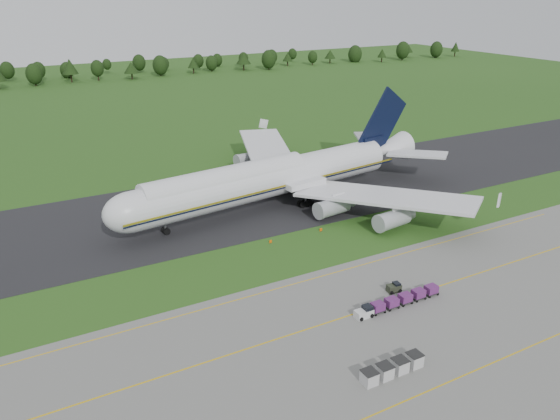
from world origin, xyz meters
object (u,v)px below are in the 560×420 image
aircraft (274,177)px  uld_row (392,368)px  baggage_train (397,301)px  utility_cart (394,288)px  edge_markers (296,236)px

aircraft → uld_row: aircraft is taller
baggage_train → uld_row: bearing=-131.8°
utility_cart → aircraft: bearing=88.5°
aircraft → utility_cart: size_ratio=34.95×
uld_row → edge_markers: (10.15, 41.19, -0.70)m
uld_row → utility_cart: bearing=49.7°
baggage_train → uld_row: (-10.90, -12.17, 0.06)m
utility_cart → uld_row: (-13.32, -15.74, 0.33)m
baggage_train → uld_row: size_ratio=1.72×
utility_cart → edge_markers: (-3.17, 25.45, -0.37)m
baggage_train → edge_markers: 29.03m
baggage_train → uld_row: 16.34m
baggage_train → edge_markers: size_ratio=1.31×
aircraft → uld_row: (-14.46, -58.32, -5.57)m
utility_cart → uld_row: 20.62m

